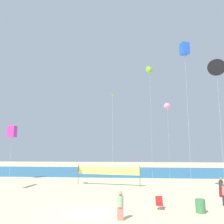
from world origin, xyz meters
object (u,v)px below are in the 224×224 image
object	(u,v)px
trash_barrel	(200,206)
kite_magenta_box	(12,131)
kite_blue_box	(185,49)
beachgoer_sage_shirt	(120,204)
kite_black_delta	(216,68)
beachgoer_charcoal_shirt	(221,187)
volleyball_net	(108,171)
beach_handbag	(146,206)
kite_lime_delta	(150,70)
kite_pink_delta	(167,106)
kite_lime_diamond	(113,96)
folding_beach_chair	(159,202)

from	to	relation	value
trash_barrel	kite_magenta_box	bearing A→B (deg)	145.84
kite_magenta_box	kite_blue_box	bearing A→B (deg)	-22.96
beachgoer_sage_shirt	kite_black_delta	world-z (taller)	kite_black_delta
beachgoer_charcoal_shirt	beachgoer_sage_shirt	bearing A→B (deg)	80.90
beachgoer_sage_shirt	volleyball_net	distance (m)	13.49
beach_handbag	kite_magenta_box	xyz separation A→B (m)	(-17.86, 13.64, 6.60)
trash_barrel	beach_handbag	size ratio (longest dim) A/B	2.86
kite_lime_delta	kite_pink_delta	bearing A→B (deg)	-34.37
beachgoer_charcoal_shirt	kite_pink_delta	world-z (taller)	kite_pink_delta
kite_magenta_box	kite_blue_box	world-z (taller)	kite_blue_box
kite_lime_diamond	kite_lime_delta	distance (m)	8.32
beachgoer_sage_shirt	beach_handbag	bearing A→B (deg)	-128.50
folding_beach_chair	kite_pink_delta	distance (m)	19.88
kite_pink_delta	kite_lime_delta	distance (m)	6.82
beachgoer_sage_shirt	beachgoer_charcoal_shirt	world-z (taller)	beachgoer_sage_shirt
beachgoer_sage_shirt	kite_magenta_box	world-z (taller)	kite_magenta_box
volleyball_net	kite_lime_diamond	bearing A→B (deg)	87.01
kite_black_delta	beach_handbag	bearing A→B (deg)	-164.12
beachgoer_charcoal_shirt	kite_black_delta	size ratio (longest dim) A/B	0.14
folding_beach_chair	kite_magenta_box	xyz separation A→B (m)	(-18.82, 13.85, 6.26)
kite_pink_delta	kite_lime_diamond	bearing A→B (deg)	-167.00
beach_handbag	kite_lime_delta	bearing A→B (deg)	83.46
beach_handbag	kite_magenta_box	size ratio (longest dim) A/B	0.04
beach_handbag	volleyball_net	bearing A→B (deg)	110.54
kite_lime_diamond	trash_barrel	bearing A→B (deg)	-65.11
beachgoer_sage_shirt	trash_barrel	size ratio (longest dim) A/B	1.95
folding_beach_chair	volleyball_net	bearing A→B (deg)	100.94
trash_barrel	kite_lime_diamond	bearing A→B (deg)	114.89
beachgoer_sage_shirt	kite_pink_delta	distance (m)	22.71
folding_beach_chair	kite_lime_delta	size ratio (longest dim) A/B	0.05
kite_lime_diamond	volleyball_net	bearing A→B (deg)	-92.99
kite_magenta_box	kite_pink_delta	distance (m)	22.79
kite_magenta_box	kite_blue_box	size ratio (longest dim) A/B	0.51
beachgoer_charcoal_shirt	trash_barrel	bearing A→B (deg)	98.24
kite_pink_delta	kite_lime_delta	world-z (taller)	kite_lime_delta
beachgoer_sage_shirt	beachgoer_charcoal_shirt	bearing A→B (deg)	-148.00
beach_handbag	kite_lime_delta	xyz separation A→B (m)	(2.08, 18.14, 16.68)
kite_lime_diamond	kite_magenta_box	bearing A→B (deg)	-175.78
beachgoer_charcoal_shirt	kite_lime_delta	world-z (taller)	kite_lime_delta
kite_blue_box	trash_barrel	bearing A→B (deg)	-97.85
volleyball_net	kite_blue_box	bearing A→B (deg)	-36.28
beachgoer_sage_shirt	kite_blue_box	bearing A→B (deg)	-138.78
kite_pink_delta	kite_lime_diamond	size ratio (longest dim) A/B	0.91
volleyball_net	kite_lime_diamond	size ratio (longest dim) A/B	0.62
trash_barrel	kite_black_delta	size ratio (longest dim) A/B	0.07
kite_black_delta	folding_beach_chair	bearing A→B (deg)	-159.59
folding_beach_chair	kite_pink_delta	xyz separation A→B (m)	(3.45, 16.75, 10.13)
kite_black_delta	beachgoer_sage_shirt	bearing A→B (deg)	-149.11
beachgoer_sage_shirt	beach_handbag	world-z (taller)	beachgoer_sage_shirt
trash_barrel	kite_magenta_box	xyz separation A→B (m)	(-21.52, 14.61, 6.28)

